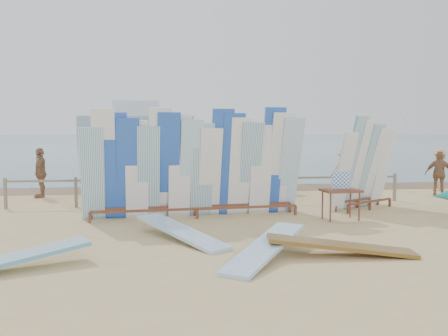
{
  "coord_description": "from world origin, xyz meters",
  "views": [
    {
      "loc": [
        -1.4,
        -11.4,
        2.28
      ],
      "look_at": [
        0.42,
        2.93,
        1.14
      ],
      "focal_mm": 38.0,
      "sensor_mm": 36.0,
      "label": 1
    }
  ],
  "objects": [
    {
      "name": "side_surfboard_rack",
      "position": [
        4.34,
        1.62,
        1.2
      ],
      "size": [
        2.32,
        1.68,
        2.69
      ],
      "rotation": [
        0.0,
        0.0,
        0.52
      ],
      "color": "brown",
      "rests_on": "ground"
    },
    {
      "name": "flat_board_b",
      "position": [
        0.38,
        -3.25,
        0.0
      ],
      "size": [
        1.99,
        2.53,
        0.4
      ],
      "primitive_type": "cube",
      "rotation": [
        0.12,
        0.0,
        -0.6
      ],
      "color": "#8FBCE5",
      "rests_on": "ground"
    },
    {
      "name": "beachgoer_0",
      "position": [
        -3.89,
        5.28,
        0.77
      ],
      "size": [
        0.6,
        0.83,
        1.54
      ],
      "primitive_type": "imported",
      "rotation": [
        0.0,
        0.0,
        4.36
      ],
      "color": "tan",
      "rests_on": "ground"
    },
    {
      "name": "stroller",
      "position": [
        1.81,
        3.75,
        0.39
      ],
      "size": [
        0.66,
        0.81,
        0.96
      ],
      "rotation": [
        0.0,
        0.0,
        0.29
      ],
      "color": "red",
      "rests_on": "ground"
    },
    {
      "name": "beachgoer_2",
      "position": [
        -1.4,
        4.9,
        0.86
      ],
      "size": [
        0.42,
        0.84,
        1.72
      ],
      "primitive_type": "imported",
      "rotation": [
        0.0,
        0.0,
        1.55
      ],
      "color": "beige",
      "rests_on": "ground"
    },
    {
      "name": "fence",
      "position": [
        0.0,
        3.0,
        0.63
      ],
      "size": [
        12.08,
        0.08,
        0.9
      ],
      "color": "gray",
      "rests_on": "ground"
    },
    {
      "name": "vendor_table",
      "position": [
        3.07,
        0.1,
        0.42
      ],
      "size": [
        0.99,
        0.74,
        1.25
      ],
      "rotation": [
        0.0,
        0.0,
        0.08
      ],
      "color": "brown",
      "rests_on": "ground"
    },
    {
      "name": "beachgoer_3",
      "position": [
        -1.01,
        5.28,
        0.93
      ],
      "size": [
        0.53,
        1.22,
        1.87
      ],
      "primitive_type": "imported",
      "rotation": [
        0.0,
        0.0,
        1.55
      ],
      "color": "tan",
      "rests_on": "ground"
    },
    {
      "name": "beachgoer_5",
      "position": [
        2.54,
        5.92,
        0.9
      ],
      "size": [
        1.2,
        1.75,
        1.81
      ],
      "primitive_type": "imported",
      "rotation": [
        0.0,
        0.0,
        5.15
      ],
      "color": "beige",
      "rests_on": "ground"
    },
    {
      "name": "distant_ship",
      "position": [
        -12.0,
        180.0,
        5.31
      ],
      "size": [
        45.0,
        8.0,
        14.0
      ],
      "color": "#999EA3",
      "rests_on": "ocean"
    },
    {
      "name": "beachgoer_6",
      "position": [
        1.1,
        4.84,
        0.9
      ],
      "size": [
        0.96,
        0.87,
        1.81
      ],
      "primitive_type": "imported",
      "rotation": [
        0.0,
        0.0,
        3.79
      ],
      "color": "tan",
      "rests_on": "ground"
    },
    {
      "name": "wet_sand_strip",
      "position": [
        0.0,
        7.2,
        0.0
      ],
      "size": [
        40.0,
        2.6,
        0.01
      ],
      "primitive_type": "cube",
      "color": "brown",
      "rests_on": "ground"
    },
    {
      "name": "ground",
      "position": [
        0.0,
        0.0,
        0.0
      ],
      "size": [
        160.0,
        160.0,
        0.0
      ],
      "primitive_type": "plane",
      "color": "tan",
      "rests_on": "ground"
    },
    {
      "name": "beachgoer_extra_0",
      "position": [
        8.96,
        5.3,
        0.8
      ],
      "size": [
        0.97,
        1.08,
        1.61
      ],
      "primitive_type": "imported",
      "rotation": [
        0.0,
        0.0,
        4.06
      ],
      "color": "tan",
      "rests_on": "ground"
    },
    {
      "name": "flat_board_c",
      "position": [
        1.8,
        -3.24,
        0.0
      ],
      "size": [
        2.74,
        0.92,
        0.36
      ],
      "primitive_type": "cube",
      "rotation": [
        0.11,
        0.0,
        1.43
      ],
      "color": "brown",
      "rests_on": "ground"
    },
    {
      "name": "beachgoer_extra_1",
      "position": [
        -5.57,
        5.31,
        0.85
      ],
      "size": [
        0.49,
        1.02,
        1.69
      ],
      "primitive_type": "imported",
      "rotation": [
        0.0,
        0.0,
        4.78
      ],
      "color": "#8C6042",
      "rests_on": "ground"
    },
    {
      "name": "beachgoer_1",
      "position": [
        -4.12,
        5.57,
        0.83
      ],
      "size": [
        0.68,
        0.63,
        1.66
      ],
      "primitive_type": "imported",
      "rotation": [
        0.0,
        0.0,
        2.5
      ],
      "color": "#8C6042",
      "rests_on": "ground"
    },
    {
      "name": "beachgoer_10",
      "position": [
        8.03,
        3.79,
        0.79
      ],
      "size": [
        0.99,
        0.85,
        1.58
      ],
      "primitive_type": "imported",
      "rotation": [
        0.0,
        0.0,
        2.55
      ],
      "color": "#8C6042",
      "rests_on": "ground"
    },
    {
      "name": "beach_chair_left",
      "position": [
        0.95,
        3.71,
        0.26
      ],
      "size": [
        0.79,
        0.8,
        0.89
      ],
      "rotation": [
        0.0,
        0.0,
        -0.59
      ],
      "color": "red",
      "rests_on": "ground"
    },
    {
      "name": "flat_board_a",
      "position": [
        -1.05,
        -1.64,
        0.0
      ],
      "size": [
        1.92,
        2.57,
        0.36
      ],
      "primitive_type": "cube",
      "rotation": [
        0.11,
        0.0,
        0.57
      ],
      "color": "#8FBCE5",
      "rests_on": "ground"
    },
    {
      "name": "ocean",
      "position": [
        0.0,
        128.0,
        0.0
      ],
      "size": [
        320.0,
        240.0,
        0.02
      ],
      "primitive_type": "cube",
      "color": "slate",
      "rests_on": "ground"
    },
    {
      "name": "flat_board_e",
      "position": [
        -3.97,
        -3.5,
        0.0
      ],
      "size": [
        2.64,
        1.76,
        0.36
      ],
      "primitive_type": "cube",
      "rotation": [
        0.11,
        0.0,
        -1.08
      ],
      "color": "white",
      "rests_on": "ground"
    },
    {
      "name": "beach_chair_right",
      "position": [
        0.91,
        3.9,
        0.28
      ],
      "size": [
        0.68,
        0.7,
        0.98
      ],
      "rotation": [
        0.0,
        0.0,
        0.11
      ],
      "color": "red",
      "rests_on": "ground"
    },
    {
      "name": "beachgoer_9",
      "position": [
        5.44,
        5.91,
        0.8
      ],
      "size": [
        1.11,
        0.87,
        1.6
      ],
      "primitive_type": "imported",
      "rotation": [
        0.0,
        0.0,
        5.78
      ],
      "color": "tan",
      "rests_on": "ground"
    },
    {
      "name": "main_surfboard_rack",
      "position": [
        -0.56,
        0.93,
        1.3
      ],
      "size": [
        5.81,
        1.3,
        2.9
      ],
      "rotation": [
        0.0,
        0.0,
        0.08
      ],
      "color": "brown",
      "rests_on": "ground"
    }
  ]
}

